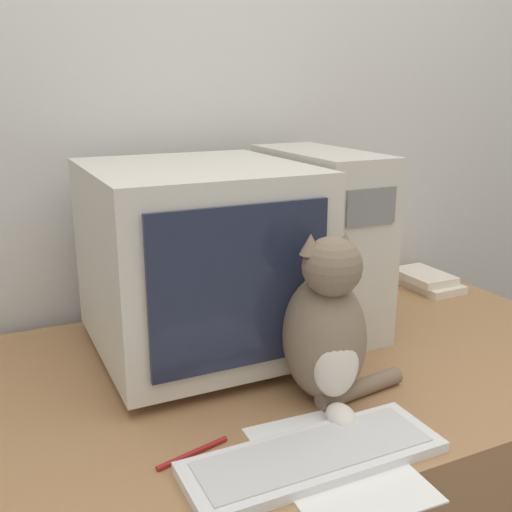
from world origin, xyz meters
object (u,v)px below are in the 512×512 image
object	(u,v)px
crt_monitor	(197,259)
pen	(193,453)
cat	(327,331)
keyboard	(314,456)
computer_tower	(318,239)
book_stack	(426,280)

from	to	relation	value
crt_monitor	pen	distance (m)	0.46
cat	pen	xyz separation A→B (m)	(-0.30, -0.07, -0.14)
cat	pen	world-z (taller)	cat
crt_monitor	cat	xyz separation A→B (m)	(0.15, -0.31, -0.08)
keyboard	crt_monitor	bearing A→B (deg)	92.42
keyboard	pen	bearing A→B (deg)	149.64
computer_tower	crt_monitor	bearing A→B (deg)	-173.42
crt_monitor	book_stack	bearing A→B (deg)	9.66
keyboard	pen	distance (m)	0.20
computer_tower	book_stack	distance (m)	0.49
pen	computer_tower	bearing A→B (deg)	40.61
computer_tower	cat	size ratio (longest dim) A/B	1.30
computer_tower	pen	size ratio (longest dim) A/B	3.28
computer_tower	keyboard	world-z (taller)	computer_tower
crt_monitor	computer_tower	world-z (taller)	computer_tower
crt_monitor	computer_tower	xyz separation A→B (m)	(0.33, 0.04, -0.00)
keyboard	pen	size ratio (longest dim) A/B	3.25
crt_monitor	cat	bearing A→B (deg)	-64.43
pen	keyboard	bearing A→B (deg)	-30.36
book_stack	crt_monitor	bearing A→B (deg)	-170.34
cat	pen	bearing A→B (deg)	-151.78
keyboard	book_stack	xyz separation A→B (m)	(0.75, 0.61, 0.01)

